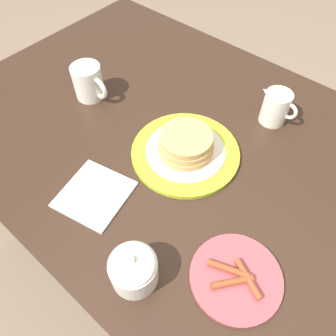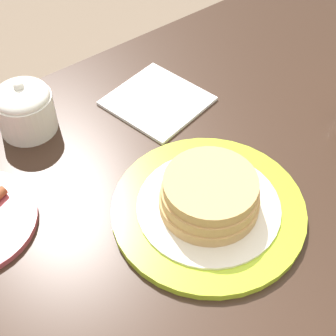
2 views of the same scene
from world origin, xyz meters
name	(u,v)px [view 1 (image 1 of 2)]	position (x,y,z in m)	size (l,w,h in m)	color
ground_plane	(188,263)	(0.00, 0.00, 0.00)	(8.00, 8.00, 0.00)	#7A6651
dining_table	(199,178)	(0.00, 0.00, 0.66)	(1.49, 0.91, 0.78)	#332116
pancake_plate	(186,148)	(-0.03, -0.04, 0.80)	(0.28, 0.28, 0.07)	#AAC628
side_plate_bacon	(236,277)	(0.25, -0.22, 0.78)	(0.18, 0.18, 0.02)	#B2474C
coffee_mug	(89,82)	(-0.38, -0.04, 0.83)	(0.12, 0.08, 0.10)	silver
creamer_pitcher	(275,107)	(0.08, 0.21, 0.82)	(0.11, 0.07, 0.10)	silver
sugar_bowl	(133,268)	(0.09, -0.35, 0.82)	(0.09, 0.09, 0.10)	silver
napkin	(95,194)	(-0.11, -0.27, 0.78)	(0.17, 0.18, 0.01)	white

